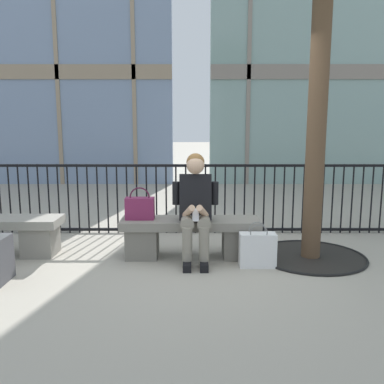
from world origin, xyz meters
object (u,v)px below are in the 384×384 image
(handbag_on_bench, at_px, (142,208))
(shopping_bag, at_px, (259,250))
(stone_bench, at_px, (192,234))
(seated_person_with_phone, at_px, (197,204))

(handbag_on_bench, height_order, shopping_bag, handbag_on_bench)
(handbag_on_bench, bearing_deg, stone_bench, 0.99)
(handbag_on_bench, relative_size, shopping_bag, 0.77)
(stone_bench, relative_size, seated_person_with_phone, 1.32)
(stone_bench, relative_size, shopping_bag, 3.31)
(shopping_bag, bearing_deg, stone_bench, 155.24)
(stone_bench, distance_m, seated_person_with_phone, 0.40)
(stone_bench, xyz_separation_m, seated_person_with_phone, (0.06, -0.13, 0.38))
(seated_person_with_phone, relative_size, handbag_on_bench, 3.24)
(seated_person_with_phone, height_order, handbag_on_bench, seated_person_with_phone)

